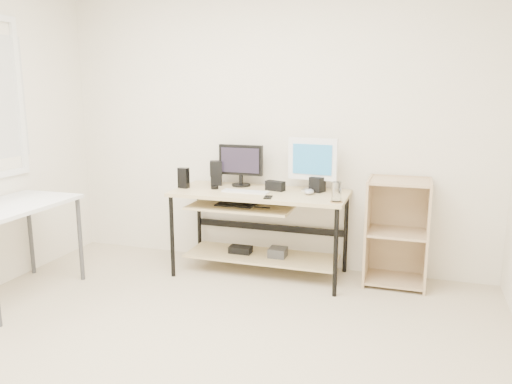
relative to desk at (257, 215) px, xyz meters
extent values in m
cube|color=beige|center=(0.03, -1.66, -0.54)|extent=(4.00, 4.00, 0.01)
cube|color=white|center=(0.03, 0.34, 0.76)|extent=(4.00, 0.01, 2.60)
cube|color=#CEB882|center=(0.03, -0.01, 0.20)|extent=(1.50, 0.65, 0.03)
cube|color=#CEB882|center=(-0.12, -0.06, 0.08)|extent=(0.90, 0.49, 0.02)
cube|color=#CEB882|center=(0.03, 0.04, -0.39)|extent=(1.35, 0.46, 0.02)
cube|color=black|center=(-0.17, -0.06, 0.10)|extent=(0.33, 0.22, 0.01)
cylinder|color=black|center=(0.08, -0.11, 0.10)|extent=(0.14, 0.01, 0.01)
cube|color=#3D3D40|center=(0.18, 0.04, -0.34)|extent=(0.15, 0.15, 0.08)
cube|color=black|center=(-0.17, 0.04, -0.35)|extent=(0.20, 0.12, 0.06)
cylinder|color=black|center=(-0.68, -0.29, -0.18)|extent=(0.04, 0.04, 0.72)
cylinder|color=black|center=(-0.68, 0.28, -0.18)|extent=(0.04, 0.04, 0.72)
cylinder|color=black|center=(0.74, -0.29, -0.18)|extent=(0.04, 0.04, 0.72)
cylinder|color=black|center=(0.74, 0.28, -0.18)|extent=(0.04, 0.04, 0.72)
cube|color=white|center=(-1.65, -1.06, 0.20)|extent=(0.60, 1.00, 0.03)
cylinder|color=#3D3D40|center=(-1.91, -0.60, -0.18)|extent=(0.04, 0.04, 0.72)
cylinder|color=#3D3D40|center=(-1.39, -0.60, -0.18)|extent=(0.04, 0.04, 0.72)
cube|color=tan|center=(0.94, 0.12, -0.09)|extent=(0.02, 0.40, 0.90)
cube|color=tan|center=(1.42, 0.12, -0.09)|extent=(0.02, 0.40, 0.90)
cube|color=tan|center=(1.18, 0.31, -0.09)|extent=(0.50, 0.02, 0.90)
cube|color=tan|center=(1.18, 0.12, -0.50)|extent=(0.46, 0.38, 0.02)
cube|color=tan|center=(1.18, 0.12, -0.09)|extent=(0.46, 0.38, 0.02)
cube|color=tan|center=(1.18, 0.12, 0.34)|extent=(0.46, 0.38, 0.02)
cylinder|color=black|center=(-0.21, 0.18, 0.22)|extent=(0.17, 0.17, 0.02)
cylinder|color=black|center=(-0.21, 0.18, 0.27)|extent=(0.04, 0.04, 0.09)
cube|color=black|center=(-0.21, 0.18, 0.45)|extent=(0.41, 0.05, 0.27)
cube|color=black|center=(-0.21, 0.16, 0.45)|extent=(0.35, 0.01, 0.22)
cube|color=silver|center=(0.45, 0.16, 0.22)|extent=(0.15, 0.14, 0.01)
cylinder|color=silver|center=(0.45, 0.16, 0.27)|extent=(0.04, 0.04, 0.09)
cube|color=white|center=(0.45, 0.16, 0.49)|extent=(0.43, 0.08, 0.36)
cube|color=#226895|center=(0.45, 0.14, 0.49)|extent=(0.36, 0.04, 0.29)
cube|color=white|center=(-0.08, -0.08, 0.22)|extent=(0.40, 0.12, 0.01)
ellipsoid|color=#B8B8BE|center=(0.45, 0.01, 0.23)|extent=(0.08, 0.13, 0.04)
cube|color=black|center=(0.14, 0.08, 0.25)|extent=(0.18, 0.12, 0.08)
cube|color=black|center=(-0.45, 0.16, 0.26)|extent=(0.13, 0.13, 0.09)
cube|color=black|center=(-0.45, 0.16, 0.37)|extent=(0.14, 0.14, 0.13)
cube|color=black|center=(0.50, 0.13, 0.28)|extent=(0.14, 0.14, 0.13)
cube|color=black|center=(-0.67, -0.07, 0.30)|extent=(0.10, 0.07, 0.18)
cylinder|color=black|center=(-0.39, -0.02, 0.23)|extent=(0.09, 0.09, 0.03)
cube|color=black|center=(0.16, -0.23, 0.22)|extent=(0.08, 0.13, 0.01)
cylinder|color=#A57A4A|center=(0.72, -0.22, 0.21)|extent=(0.13, 0.13, 0.01)
cylinder|color=white|center=(0.72, -0.22, 0.29)|extent=(0.10, 0.10, 0.15)
camera|label=1|loc=(1.28, -4.02, 1.07)|focal=35.00mm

